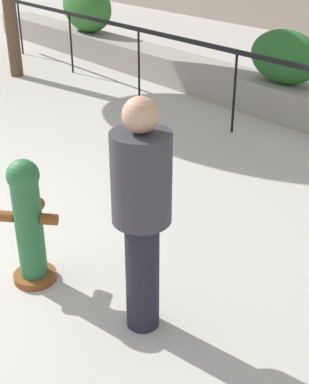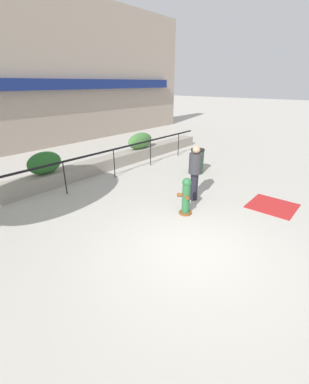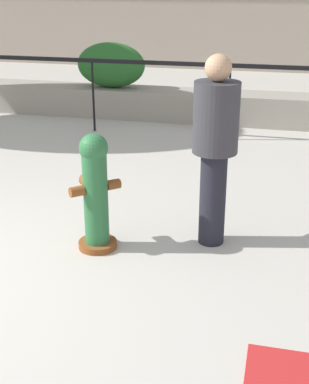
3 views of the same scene
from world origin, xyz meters
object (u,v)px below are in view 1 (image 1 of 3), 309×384
fire_hydrant (29,221)px  pedestrian (142,206)px  hedge_bush_1 (285,57)px  hedge_bush_0 (86,7)px

fire_hydrant → pedestrian: bearing=19.6°
hedge_bush_1 → fire_hydrant: bearing=-73.6°
hedge_bush_0 → pedestrian: bearing=-30.3°
pedestrian → fire_hydrant: bearing=-160.4°
hedge_bush_0 → fire_hydrant: hedge_bush_0 is taller
fire_hydrant → pedestrian: (1.00, 0.36, 0.44)m
hedge_bush_0 → hedge_bush_1: 5.36m
fire_hydrant → pedestrian: size_ratio=0.62×
hedge_bush_0 → fire_hydrant: 8.41m
hedge_bush_0 → pedestrian: 9.04m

